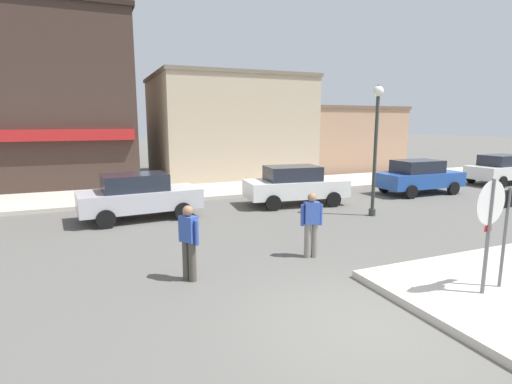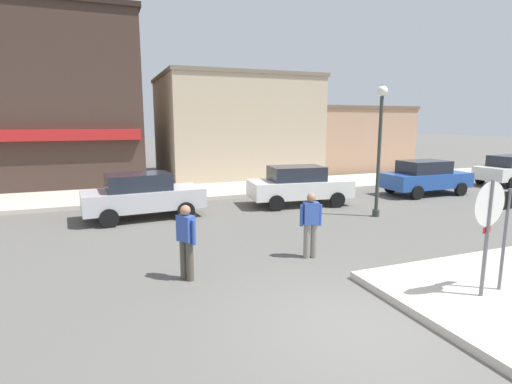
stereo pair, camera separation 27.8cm
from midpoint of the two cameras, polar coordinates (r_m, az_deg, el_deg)
The scene contains 14 objects.
ground_plane at distance 7.12m, azimuth 15.91°, elevation -18.04°, with size 160.00×160.00×0.00m, color #5B5954.
kerb_far at distance 18.87m, azimuth -8.87°, elevation 0.07°, with size 80.00×4.00×0.15m, color beige.
stop_sign at distance 8.30m, azimuth 31.05°, elevation -3.86°, with size 0.82×0.10×2.30m.
one_way_sign at distance 8.84m, azimuth 32.83°, elevation -4.49°, with size 0.60×0.08×2.10m.
lamp_post at distance 14.41m, azimuth 17.85°, elevation 8.19°, with size 0.36×0.36×4.54m.
parked_car_nearest at distance 14.24m, azimuth -15.39°, elevation -0.41°, with size 4.13×2.13×1.56m.
parked_car_second at distance 16.01m, azimuth 6.63°, elevation 1.02°, with size 4.17×2.22×1.56m.
parked_car_third at distance 19.81m, azimuth 23.39°, elevation 1.99°, with size 4.01×1.89×1.56m.
parked_car_fourth at distance 24.95m, azimuth 32.98°, elevation 2.69°, with size 4.09×2.06×1.56m.
pedestrian_crossing_near at distance 9.81m, azimuth 8.64°, elevation -4.45°, with size 0.56×0.30×1.61m.
pedestrian_crossing_far at distance 8.48m, azimuth -9.01°, elevation -6.78°, with size 0.38×0.51×1.61m.
building_corner_shop at distance 24.58m, azimuth -26.27°, elevation 11.52°, with size 8.44×9.10×8.74m.
building_storefront_left_near at distance 24.92m, azimuth -2.91°, elevation 9.29°, with size 8.78×7.80×5.95m.
building_storefront_left_mid at distance 29.18m, azimuth 12.29°, elevation 7.53°, with size 6.97×7.44×4.27m.
Camera 2 is at (-3.77, -5.00, 3.31)m, focal length 28.00 mm.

